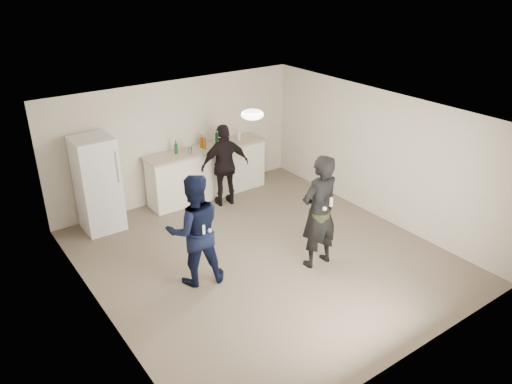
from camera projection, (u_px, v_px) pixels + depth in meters
floor at (263, 256)px, 8.60m from camera, size 6.00×6.00×0.00m
ceiling at (264, 116)px, 7.54m from camera, size 6.00×6.00×0.00m
wall_back at (177, 141)px, 10.28m from camera, size 6.00×0.00×6.00m
wall_front at (414, 278)px, 5.86m from camera, size 6.00×0.00×6.00m
wall_left at (97, 242)px, 6.62m from camera, size 0.00×6.00×6.00m
wall_right at (379, 155)px, 9.52m from camera, size 0.00×6.00×6.00m
counter at (207, 173)px, 10.60m from camera, size 2.60×0.56×1.05m
counter_top at (206, 149)px, 10.37m from camera, size 2.68×0.64×0.04m
fridge at (98, 184)px, 9.15m from camera, size 0.70×0.70×1.80m
fridge_handle at (117, 167)px, 8.85m from camera, size 0.02×0.02×0.60m
ceiling_dome at (252, 114)px, 7.78m from camera, size 0.36×0.36×0.16m
shaker at (190, 150)px, 9.98m from camera, size 0.08×0.08×0.17m
man at (195, 230)px, 7.59m from camera, size 1.05×0.92×1.82m
woman at (319, 212)px, 8.00m from camera, size 0.71×0.47×1.94m
camo_shorts at (319, 219)px, 8.05m from camera, size 0.34×0.34×0.28m
spectator at (225, 165)px, 10.09m from camera, size 1.07×0.63×1.72m
remote_man at (203, 229)px, 7.32m from camera, size 0.04×0.04×0.15m
nunchuk_man at (210, 230)px, 7.44m from camera, size 0.07×0.07×0.07m
remote_woman at (331, 202)px, 7.70m from camera, size 0.04×0.04×0.15m
nunchuk_woman at (325, 209)px, 7.71m from camera, size 0.07×0.07×0.07m
bottle_cluster at (206, 142)px, 10.34m from camera, size 1.54×0.17×0.25m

